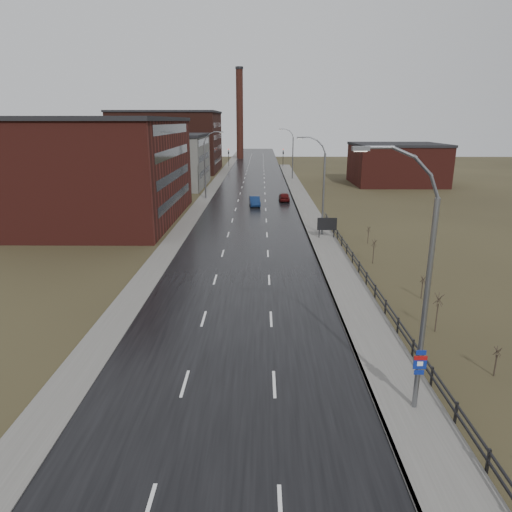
{
  "coord_description": "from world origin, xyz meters",
  "views": [
    {
      "loc": [
        1.6,
        -16.54,
        13.01
      ],
      "look_at": [
        1.22,
        17.18,
        3.0
      ],
      "focal_mm": 32.0,
      "sensor_mm": 36.0,
      "label": 1
    }
  ],
  "objects_px": {
    "car_near": "(255,202)",
    "car_far": "(284,197)",
    "streetlight_main": "(420,289)",
    "billboard": "(327,225)"
  },
  "relations": [
    {
      "from": "car_near",
      "to": "car_far",
      "type": "height_order",
      "value": "car_far"
    },
    {
      "from": "car_near",
      "to": "car_far",
      "type": "relative_size",
      "value": 1.03
    },
    {
      "from": "streetlight_main",
      "to": "car_near",
      "type": "relative_size",
      "value": 2.67
    },
    {
      "from": "streetlight_main",
      "to": "car_near",
      "type": "xyz_separation_m",
      "value": [
        -7.91,
        53.02,
        -5.31
      ]
    },
    {
      "from": "streetlight_main",
      "to": "car_near",
      "type": "distance_m",
      "value": 53.87
    },
    {
      "from": "billboard",
      "to": "streetlight_main",
      "type": "bearing_deg",
      "value": -91.12
    },
    {
      "from": "car_far",
      "to": "streetlight_main",
      "type": "bearing_deg",
      "value": 93.06
    },
    {
      "from": "streetlight_main",
      "to": "billboard",
      "type": "height_order",
      "value": "streetlight_main"
    },
    {
      "from": "streetlight_main",
      "to": "billboard",
      "type": "distance_m",
      "value": 32.53
    },
    {
      "from": "billboard",
      "to": "car_near",
      "type": "distance_m",
      "value": 22.49
    }
  ]
}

